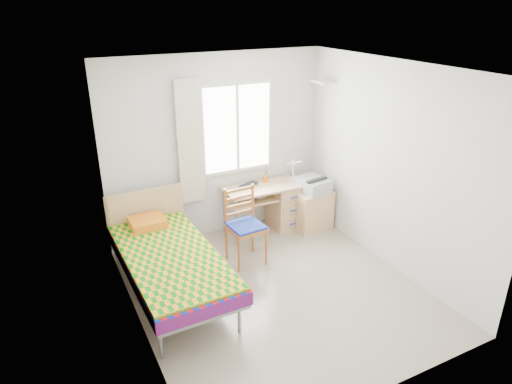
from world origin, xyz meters
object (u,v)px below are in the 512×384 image
chair (245,221)px  printer (312,184)px  cabinet (310,209)px  desk (280,203)px  bed (168,257)px

chair → printer: 1.36m
chair → cabinet: size_ratio=1.68×
desk → cabinet: 0.45m
bed → printer: 2.49m
cabinet → bed: bearing=-168.9°
bed → chair: chair is taller
bed → printer: (2.40, 0.63, 0.25)m
bed → cabinet: bearing=13.9°
desk → printer: 0.56m
bed → chair: size_ratio=2.17×
bed → cabinet: 2.48m
bed → chair: bearing=10.9°
desk → printer: (0.40, -0.23, 0.31)m
bed → desk: (2.00, 0.86, -0.07)m
bed → cabinet: (2.39, 0.65, -0.15)m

